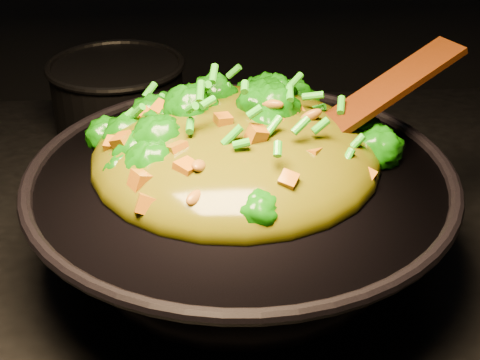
{
  "coord_description": "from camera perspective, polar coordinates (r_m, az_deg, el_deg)",
  "views": [
    {
      "loc": [
        0.06,
        -0.7,
        1.41
      ],
      "look_at": [
        0.11,
        -0.05,
        1.02
      ],
      "focal_mm": 50.0,
      "sensor_mm": 36.0,
      "label": 1
    }
  ],
  "objects": [
    {
      "name": "wok",
      "position": [
        0.78,
        0.05,
        -3.55
      ],
      "size": [
        0.52,
        0.52,
        0.13
      ],
      "primitive_type": null,
      "rotation": [
        0.0,
        0.0,
        -0.11
      ],
      "color": "black",
      "rests_on": "stovetop"
    },
    {
      "name": "stir_fry",
      "position": [
        0.74,
        -0.41,
        5.43
      ],
      "size": [
        0.36,
        0.36,
        0.11
      ],
      "primitive_type": null,
      "rotation": [
        0.0,
        0.0,
        0.09
      ],
      "color": "#105E06",
      "rests_on": "wok"
    },
    {
      "name": "spatula",
      "position": [
        0.78,
        9.56,
        5.69
      ],
      "size": [
        0.28,
        0.16,
        0.12
      ],
      "primitive_type": "cube",
      "rotation": [
        0.0,
        -0.38,
        0.42
      ],
      "color": "#341405",
      "rests_on": "wok"
    },
    {
      "name": "back_pot",
      "position": [
        1.12,
        -10.32,
        7.02
      ],
      "size": [
        0.28,
        0.28,
        0.12
      ],
      "primitive_type": "cylinder",
      "rotation": [
        0.0,
        0.0,
        0.4
      ],
      "color": "black",
      "rests_on": "stovetop"
    }
  ]
}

